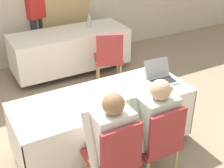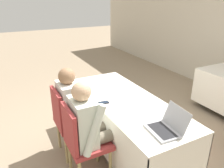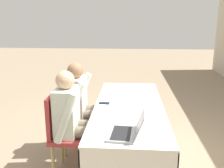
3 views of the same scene
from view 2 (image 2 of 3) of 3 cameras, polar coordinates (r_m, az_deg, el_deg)
The scene contains 10 objects.
ground_plane at distance 3.17m, azimuth 3.36°, elevation -16.13°, with size 24.00×24.00×0.00m, color gray.
conference_table_near at distance 2.86m, azimuth 3.61°, elevation -7.22°, with size 2.01×0.78×0.74m.
laptop at distance 2.21m, azimuth 14.00°, elevation -10.86°, with size 0.35×0.34×0.23m.
cell_phone at distance 2.68m, azimuth -2.16°, elevation -4.88°, with size 0.08×0.13×0.01m.
paper_beside_laptop at distance 3.27m, azimuth -5.18°, elevation 0.09°, with size 0.22×0.30×0.00m.
paper_centre_table at distance 2.43m, azimuth 5.36°, elevation -8.12°, with size 0.32×0.36×0.00m.
chair_near_left at distance 2.84m, azimuth -11.38°, elevation -8.90°, with size 0.44×0.44×0.93m.
chair_near_right at distance 2.44m, azimuth -7.88°, elevation -14.32°, with size 0.44×0.44×0.93m.
person_checkered_shirt at distance 2.79m, azimuth -9.57°, elevation -5.64°, with size 0.50×0.52×1.19m.
person_white_shirt at distance 2.38m, azimuth -5.69°, elevation -10.61°, with size 0.50×0.52×1.19m.
Camera 2 is at (2.12, -1.31, 1.96)m, focal length 35.00 mm.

